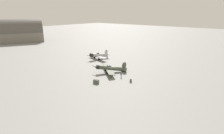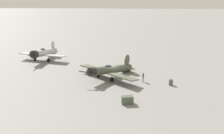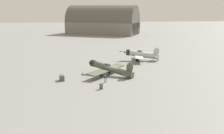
{
  "view_description": "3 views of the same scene",
  "coord_description": "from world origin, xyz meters",
  "px_view_note": "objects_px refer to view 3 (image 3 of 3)",
  "views": [
    {
      "loc": [
        35.35,
        -42.8,
        18.88
      ],
      "look_at": [
        -0.0,
        0.0,
        1.8
      ],
      "focal_mm": 28.74,
      "sensor_mm": 36.0,
      "label": 1
    },
    {
      "loc": [
        2.44,
        -37.83,
        13.69
      ],
      "look_at": [
        -0.0,
        0.0,
        1.8
      ],
      "focal_mm": 37.34,
      "sensor_mm": 36.0,
      "label": 2
    },
    {
      "loc": [
        56.28,
        -7.66,
        14.04
      ],
      "look_at": [
        -0.0,
        0.0,
        1.8
      ],
      "focal_mm": 45.41,
      "sensor_mm": 36.0,
      "label": 3
    }
  ],
  "objects_px": {
    "ground_crew_mechanic": "(105,77)",
    "equipment_crate": "(62,78)",
    "airplane_foreground": "(110,69)",
    "airplane_mid_apron": "(141,54)",
    "fuel_drum": "(101,87)"
  },
  "relations": [
    {
      "from": "airplane_foreground",
      "to": "airplane_mid_apron",
      "type": "xyz_separation_m",
      "value": [
        -15.04,
        10.2,
        0.23
      ]
    },
    {
      "from": "ground_crew_mechanic",
      "to": "equipment_crate",
      "type": "xyz_separation_m",
      "value": [
        -2.55,
        -8.15,
        -0.45
      ]
    },
    {
      "from": "airplane_foreground",
      "to": "ground_crew_mechanic",
      "type": "bearing_deg",
      "value": 113.12
    },
    {
      "from": "equipment_crate",
      "to": "fuel_drum",
      "type": "bearing_deg",
      "value": 45.49
    },
    {
      "from": "ground_crew_mechanic",
      "to": "airplane_foreground",
      "type": "bearing_deg",
      "value": -19.4
    },
    {
      "from": "airplane_mid_apron",
      "to": "ground_crew_mechanic",
      "type": "height_order",
      "value": "airplane_mid_apron"
    },
    {
      "from": "equipment_crate",
      "to": "fuel_drum",
      "type": "relative_size",
      "value": 1.76
    },
    {
      "from": "ground_crew_mechanic",
      "to": "airplane_mid_apron",
      "type": "bearing_deg",
      "value": -33.44
    },
    {
      "from": "airplane_foreground",
      "to": "airplane_mid_apron",
      "type": "bearing_deg",
      "value": -85.31
    },
    {
      "from": "airplane_foreground",
      "to": "fuel_drum",
      "type": "bearing_deg",
      "value": 113.06
    },
    {
      "from": "ground_crew_mechanic",
      "to": "equipment_crate",
      "type": "height_order",
      "value": "ground_crew_mechanic"
    },
    {
      "from": "airplane_foreground",
      "to": "equipment_crate",
      "type": "relative_size",
      "value": 6.45
    },
    {
      "from": "fuel_drum",
      "to": "airplane_mid_apron",
      "type": "bearing_deg",
      "value": 152.43
    },
    {
      "from": "airplane_mid_apron",
      "to": "fuel_drum",
      "type": "height_order",
      "value": "airplane_mid_apron"
    },
    {
      "from": "airplane_mid_apron",
      "to": "airplane_foreground",
      "type": "bearing_deg",
      "value": 68.27
    }
  ]
}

